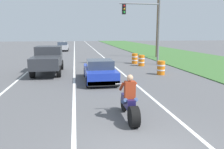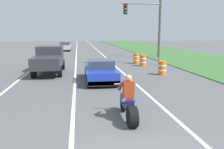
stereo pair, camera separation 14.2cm
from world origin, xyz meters
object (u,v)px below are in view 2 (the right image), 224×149
at_px(motorcycle_with_rider, 128,104).
at_px(construction_barrel_nearest, 162,68).
at_px(sports_car_blue, 100,71).
at_px(pickup_truck_left_lane_dark_grey, 49,59).
at_px(traffic_light_mast_near, 149,22).
at_px(distant_car_far_ahead, 65,46).
at_px(construction_barrel_mid, 143,61).
at_px(construction_barrel_far, 136,59).

xyz_separation_m(motorcycle_with_rider, construction_barrel_nearest, (4.32, 8.18, -0.09)).
relative_size(motorcycle_with_rider, sports_car_blue, 0.51).
height_order(pickup_truck_left_lane_dark_grey, traffic_light_mast_near, traffic_light_mast_near).
bearing_deg(sports_car_blue, pickup_truck_left_lane_dark_grey, 135.59).
xyz_separation_m(sports_car_blue, traffic_light_mast_near, (5.19, 6.77, 3.31)).
height_order(construction_barrel_nearest, distant_car_far_ahead, distant_car_far_ahead).
bearing_deg(construction_barrel_nearest, construction_barrel_mid, 91.78).
bearing_deg(construction_barrel_nearest, pickup_truck_left_lane_dark_grey, 167.09).
relative_size(sports_car_blue, construction_barrel_nearest, 4.30).
height_order(traffic_light_mast_near, construction_barrel_far, traffic_light_mast_near).
bearing_deg(traffic_light_mast_near, sports_car_blue, -127.47).
bearing_deg(construction_barrel_far, construction_barrel_nearest, -86.69).
relative_size(construction_barrel_nearest, construction_barrel_mid, 1.00).
relative_size(traffic_light_mast_near, distant_car_far_ahead, 1.50).
bearing_deg(sports_car_blue, motorcycle_with_rider, -87.24).
distance_m(traffic_light_mast_near, construction_barrel_mid, 3.58).
bearing_deg(pickup_truck_left_lane_dark_grey, construction_barrel_far, 28.51).
relative_size(construction_barrel_nearest, distant_car_far_ahead, 0.25).
distance_m(pickup_truck_left_lane_dark_grey, construction_barrel_mid, 8.44).
xyz_separation_m(sports_car_blue, construction_barrel_nearest, (4.64, 1.56, -0.13)).
bearing_deg(construction_barrel_mid, pickup_truck_left_lane_dark_grey, -161.82).
height_order(motorcycle_with_rider, traffic_light_mast_near, traffic_light_mast_near).
bearing_deg(construction_barrel_far, traffic_light_mast_near, -44.41).
xyz_separation_m(traffic_light_mast_near, construction_barrel_mid, (-0.69, -0.72, -3.44)).
distance_m(pickup_truck_left_lane_dark_grey, construction_barrel_nearest, 8.37).
distance_m(traffic_light_mast_near, construction_barrel_nearest, 6.27).
xyz_separation_m(traffic_light_mast_near, construction_barrel_nearest, (-0.55, -5.21, -3.44)).
xyz_separation_m(sports_car_blue, construction_barrel_far, (4.29, 7.66, -0.13)).
height_order(sports_car_blue, distant_car_far_ahead, distant_car_far_ahead).
xyz_separation_m(motorcycle_with_rider, pickup_truck_left_lane_dark_grey, (-3.82, 10.05, 0.51)).
xyz_separation_m(pickup_truck_left_lane_dark_grey, traffic_light_mast_near, (8.69, 3.34, 2.84)).
distance_m(pickup_truck_left_lane_dark_grey, distant_car_far_ahead, 21.80).
relative_size(traffic_light_mast_near, construction_barrel_far, 6.00).
bearing_deg(construction_barrel_mid, traffic_light_mast_near, 46.11).
relative_size(motorcycle_with_rider, pickup_truck_left_lane_dark_grey, 0.46).
relative_size(pickup_truck_left_lane_dark_grey, construction_barrel_nearest, 4.80).
xyz_separation_m(construction_barrel_nearest, construction_barrel_far, (-0.35, 6.10, 0.00)).
bearing_deg(construction_barrel_mid, construction_barrel_far, 97.57).
bearing_deg(sports_car_blue, construction_barrel_far, 60.76).
bearing_deg(construction_barrel_nearest, construction_barrel_far, 93.31).
xyz_separation_m(sports_car_blue, distant_car_far_ahead, (-3.49, 25.22, 0.14)).
bearing_deg(motorcycle_with_rider, sports_car_blue, 92.76).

